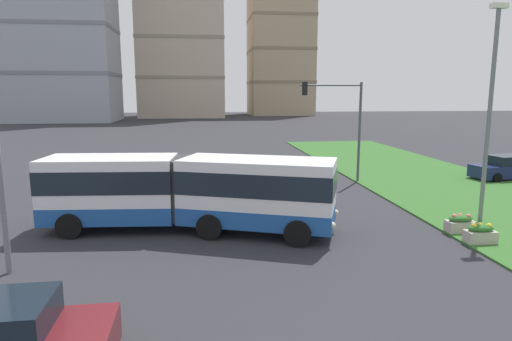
{
  "coord_description": "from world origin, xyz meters",
  "views": [
    {
      "loc": [
        -2.45,
        -4.64,
        5.53
      ],
      "look_at": [
        -0.12,
        14.36,
        2.2
      ],
      "focal_mm": 31.1,
      "sensor_mm": 36.0,
      "label": 1
    }
  ],
  "objects_px": {
    "car_navy_sedan": "(506,168)",
    "traffic_light_far_right": "(341,114)",
    "articulated_bus": "(188,191)",
    "flower_planter_4": "(460,223)",
    "streetlight_median": "(490,106)",
    "apartment_tower_westcentre": "(180,3)",
    "flower_planter_3": "(480,233)",
    "car_black_sedan": "(134,186)",
    "apartment_tower_west": "(56,5)",
    "apartment_tower_centre": "(280,36)"
  },
  "relations": [
    {
      "from": "flower_planter_3",
      "to": "streetlight_median",
      "type": "height_order",
      "value": "streetlight_median"
    },
    {
      "from": "apartment_tower_centre",
      "to": "car_black_sedan",
      "type": "bearing_deg",
      "value": -104.44
    },
    {
      "from": "flower_planter_3",
      "to": "streetlight_median",
      "type": "bearing_deg",
      "value": 56.26
    },
    {
      "from": "traffic_light_far_right",
      "to": "apartment_tower_centre",
      "type": "distance_m",
      "value": 93.1
    },
    {
      "from": "articulated_bus",
      "to": "car_black_sedan",
      "type": "relative_size",
      "value": 2.68
    },
    {
      "from": "articulated_bus",
      "to": "apartment_tower_westcentre",
      "type": "height_order",
      "value": "apartment_tower_westcentre"
    },
    {
      "from": "car_navy_sedan",
      "to": "apartment_tower_west",
      "type": "distance_m",
      "value": 85.57
    },
    {
      "from": "articulated_bus",
      "to": "flower_planter_3",
      "type": "height_order",
      "value": "articulated_bus"
    },
    {
      "from": "car_black_sedan",
      "to": "apartment_tower_west",
      "type": "relative_size",
      "value": 0.1
    },
    {
      "from": "apartment_tower_west",
      "to": "apartment_tower_centre",
      "type": "xyz_separation_m",
      "value": [
        48.25,
        23.27,
        -2.2
      ]
    },
    {
      "from": "car_black_sedan",
      "to": "flower_planter_4",
      "type": "xyz_separation_m",
      "value": [
        13.77,
        -7.31,
        -0.33
      ]
    },
    {
      "from": "apartment_tower_west",
      "to": "apartment_tower_westcentre",
      "type": "bearing_deg",
      "value": 33.58
    },
    {
      "from": "apartment_tower_west",
      "to": "articulated_bus",
      "type": "bearing_deg",
      "value": -70.62
    },
    {
      "from": "car_navy_sedan",
      "to": "flower_planter_3",
      "type": "distance_m",
      "value": 14.97
    },
    {
      "from": "flower_planter_4",
      "to": "traffic_light_far_right",
      "type": "xyz_separation_m",
      "value": [
        -1.64,
        10.71,
        3.84
      ]
    },
    {
      "from": "flower_planter_4",
      "to": "apartment_tower_centre",
      "type": "relative_size",
      "value": 0.03
    },
    {
      "from": "apartment_tower_west",
      "to": "apartment_tower_westcentre",
      "type": "relative_size",
      "value": 0.85
    },
    {
      "from": "apartment_tower_centre",
      "to": "articulated_bus",
      "type": "bearing_deg",
      "value": -102.03
    },
    {
      "from": "traffic_light_far_right",
      "to": "apartment_tower_centre",
      "type": "xyz_separation_m",
      "value": [
        12.16,
        90.92,
        15.94
      ]
    },
    {
      "from": "car_navy_sedan",
      "to": "apartment_tower_centre",
      "type": "xyz_separation_m",
      "value": [
        1.08,
        91.31,
        19.46
      ]
    },
    {
      "from": "articulated_bus",
      "to": "streetlight_median",
      "type": "relative_size",
      "value": 1.3
    },
    {
      "from": "flower_planter_4",
      "to": "apartment_tower_centre",
      "type": "height_order",
      "value": "apartment_tower_centre"
    },
    {
      "from": "apartment_tower_west",
      "to": "flower_planter_3",
      "type": "bearing_deg",
      "value": -64.66
    },
    {
      "from": "car_black_sedan",
      "to": "apartment_tower_westcentre",
      "type": "bearing_deg",
      "value": 90.54
    },
    {
      "from": "streetlight_median",
      "to": "apartment_tower_westcentre",
      "type": "relative_size",
      "value": 0.17
    },
    {
      "from": "flower_planter_4",
      "to": "apartment_tower_westcentre",
      "type": "xyz_separation_m",
      "value": [
        -14.58,
        93.73,
        25.86
      ]
    },
    {
      "from": "articulated_bus",
      "to": "apartment_tower_westcentre",
      "type": "bearing_deg",
      "value": 92.37
    },
    {
      "from": "car_black_sedan",
      "to": "apartment_tower_centre",
      "type": "xyz_separation_m",
      "value": [
        24.29,
        94.33,
        19.46
      ]
    },
    {
      "from": "flower_planter_3",
      "to": "traffic_light_far_right",
      "type": "bearing_deg",
      "value": 97.79
    },
    {
      "from": "flower_planter_3",
      "to": "flower_planter_4",
      "type": "bearing_deg",
      "value": 90.0
    },
    {
      "from": "articulated_bus",
      "to": "car_navy_sedan",
      "type": "distance_m",
      "value": 21.98
    },
    {
      "from": "apartment_tower_westcentre",
      "to": "flower_planter_3",
      "type": "bearing_deg",
      "value": -81.28
    },
    {
      "from": "car_navy_sedan",
      "to": "apartment_tower_westcentre",
      "type": "xyz_separation_m",
      "value": [
        -24.02,
        83.41,
        25.53
      ]
    },
    {
      "from": "car_navy_sedan",
      "to": "flower_planter_3",
      "type": "relative_size",
      "value": 4.22
    },
    {
      "from": "car_navy_sedan",
      "to": "flower_planter_3",
      "type": "bearing_deg",
      "value": -129.09
    },
    {
      "from": "car_navy_sedan",
      "to": "apartment_tower_westcentre",
      "type": "bearing_deg",
      "value": 106.06
    },
    {
      "from": "car_black_sedan",
      "to": "streetlight_median",
      "type": "bearing_deg",
      "value": -20.19
    },
    {
      "from": "flower_planter_3",
      "to": "traffic_light_far_right",
      "type": "xyz_separation_m",
      "value": [
        -1.64,
        12.01,
        3.84
      ]
    },
    {
      "from": "flower_planter_3",
      "to": "apartment_tower_west",
      "type": "distance_m",
      "value": 90.84
    },
    {
      "from": "apartment_tower_west",
      "to": "car_black_sedan",
      "type": "bearing_deg",
      "value": -71.36
    },
    {
      "from": "articulated_bus",
      "to": "car_navy_sedan",
      "type": "bearing_deg",
      "value": 23.05
    },
    {
      "from": "articulated_bus",
      "to": "apartment_tower_west",
      "type": "bearing_deg",
      "value": 109.38
    },
    {
      "from": "traffic_light_far_right",
      "to": "apartment_tower_west",
      "type": "height_order",
      "value": "apartment_tower_west"
    },
    {
      "from": "apartment_tower_west",
      "to": "apartment_tower_centre",
      "type": "height_order",
      "value": "apartment_tower_west"
    },
    {
      "from": "articulated_bus",
      "to": "flower_planter_4",
      "type": "bearing_deg",
      "value": -9.09
    },
    {
      "from": "streetlight_median",
      "to": "apartment_tower_westcentre",
      "type": "bearing_deg",
      "value": 100.13
    },
    {
      "from": "flower_planter_4",
      "to": "streetlight_median",
      "type": "height_order",
      "value": "streetlight_median"
    },
    {
      "from": "car_black_sedan",
      "to": "flower_planter_4",
      "type": "relative_size",
      "value": 4.04
    },
    {
      "from": "articulated_bus",
      "to": "traffic_light_far_right",
      "type": "bearing_deg",
      "value": 44.59
    },
    {
      "from": "car_navy_sedan",
      "to": "traffic_light_far_right",
      "type": "bearing_deg",
      "value": 177.96
    }
  ]
}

